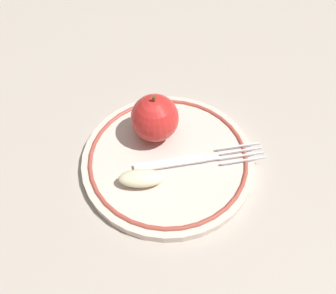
{
  "coord_description": "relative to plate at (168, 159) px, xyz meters",
  "views": [
    {
      "loc": [
        -0.01,
        -0.28,
        0.42
      ],
      "look_at": [
        -0.02,
        0.01,
        0.04
      ],
      "focal_mm": 40.0,
      "sensor_mm": 36.0,
      "label": 1
    }
  ],
  "objects": [
    {
      "name": "ground_plane",
      "position": [
        0.02,
        -0.01,
        -0.01
      ],
      "size": [
        2.0,
        2.0,
        0.0
      ],
      "primitive_type": "plane",
      "color": "#B1A295"
    },
    {
      "name": "plate",
      "position": [
        0.0,
        0.0,
        0.0
      ],
      "size": [
        0.23,
        0.23,
        0.02
      ],
      "color": "beige",
      "rests_on": "ground_plane"
    },
    {
      "name": "apple_red_whole",
      "position": [
        -0.02,
        0.04,
        0.04
      ],
      "size": [
        0.06,
        0.06,
        0.07
      ],
      "color": "red",
      "rests_on": "plate"
    },
    {
      "name": "apple_slice_front",
      "position": [
        -0.03,
        -0.04,
        0.02
      ],
      "size": [
        0.06,
        0.03,
        0.02
      ],
      "primitive_type": "ellipsoid",
      "rotation": [
        0.0,
        0.0,
        3.23
      ],
      "color": "beige",
      "rests_on": "plate"
    },
    {
      "name": "fork",
      "position": [
        0.04,
        -0.01,
        0.01
      ],
      "size": [
        0.17,
        0.06,
        0.0
      ],
      "rotation": [
        0.0,
        0.0,
        0.22
      ],
      "color": "silver",
      "rests_on": "plate"
    }
  ]
}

